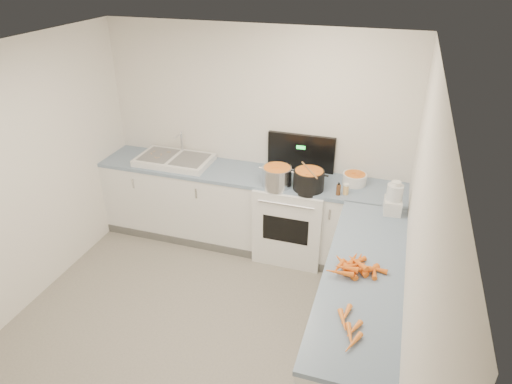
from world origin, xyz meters
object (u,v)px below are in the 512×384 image
(spice_jar, at_px, (346,190))
(food_processor, at_px, (394,199))
(extract_bottle, at_px, (338,190))
(black_pot, at_px, (309,181))
(stove, at_px, (293,217))
(sink, at_px, (174,160))
(mixing_bowl, at_px, (354,179))
(steel_pot, at_px, (277,177))

(spice_jar, distance_m, food_processor, 0.53)
(food_processor, bearing_deg, extract_bottle, 160.13)
(spice_jar, relative_size, food_processor, 0.30)
(black_pot, distance_m, food_processor, 0.89)
(food_processor, bearing_deg, stove, 159.82)
(sink, bearing_deg, stove, -0.62)
(stove, distance_m, food_processor, 1.27)
(sink, height_order, mixing_bowl, sink)
(stove, bearing_deg, mixing_bowl, 9.88)
(spice_jar, xyz_separation_m, food_processor, (0.47, -0.23, 0.09))
(black_pot, relative_size, spice_jar, 3.23)
(black_pot, bearing_deg, mixing_bowl, 30.99)
(spice_jar, bearing_deg, sink, 175.26)
(stove, xyz_separation_m, sink, (-1.45, 0.02, 0.50))
(mixing_bowl, distance_m, food_processor, 0.65)
(stove, relative_size, spice_jar, 13.65)
(stove, height_order, sink, stove)
(stove, xyz_separation_m, steel_pot, (-0.15, -0.18, 0.56))
(sink, distance_m, extract_bottle, 1.97)
(stove, xyz_separation_m, food_processor, (1.05, -0.39, 0.61))
(sink, distance_m, steel_pot, 1.32)
(food_processor, bearing_deg, mixing_bowl, 130.15)
(food_processor, bearing_deg, sink, 170.88)
(stove, bearing_deg, steel_pot, -130.02)
(steel_pot, bearing_deg, spice_jar, 1.92)
(black_pot, bearing_deg, sink, 174.02)
(extract_bottle, height_order, food_processor, food_processor)
(steel_pot, xyz_separation_m, extract_bottle, (0.65, -0.01, -0.04))
(stove, distance_m, extract_bottle, 0.75)
(extract_bottle, bearing_deg, black_pot, 174.03)
(mixing_bowl, bearing_deg, extract_bottle, -112.77)
(steel_pot, relative_size, black_pot, 0.97)
(steel_pot, xyz_separation_m, mixing_bowl, (0.78, 0.29, -0.04))
(food_processor, bearing_deg, spice_jar, 153.71)
(steel_pot, distance_m, food_processor, 1.22)
(sink, bearing_deg, black_pot, -5.98)
(mixing_bowl, distance_m, extract_bottle, 0.32)
(mixing_bowl, relative_size, spice_jar, 2.55)
(extract_bottle, height_order, spice_jar, extract_bottle)
(spice_jar, bearing_deg, food_processor, -26.29)
(stove, relative_size, steel_pot, 4.34)
(stove, height_order, spice_jar, stove)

